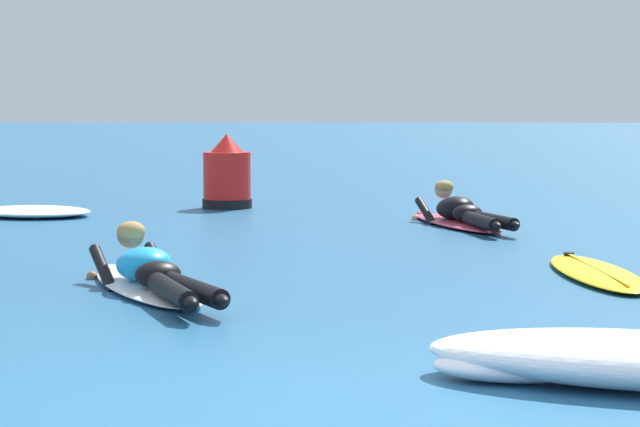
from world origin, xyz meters
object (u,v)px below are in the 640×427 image
Objects in this scene: surfer_near at (150,275)px; drifting_surfboard at (596,272)px; surfer_far at (460,215)px; channel_marker_buoy at (227,179)px.

surfer_near is 1.10× the size of drifting_surfboard.
channel_marker_buoy is (-2.94, 2.24, 0.25)m from surfer_far.
surfer_near is 2.55× the size of channel_marker_buoy.
surfer_far is at bearing 102.89° from drifting_surfboard.
drifting_surfboard is at bearing -77.11° from surfer_far.
surfer_far is 2.64× the size of channel_marker_buoy.
channel_marker_buoy is (-3.83, 6.12, 0.35)m from drifting_surfboard.
surfer_far reaches higher than drifting_surfboard.
surfer_far is (2.54, 4.99, -0.00)m from surfer_near.
channel_marker_buoy is (-0.40, 7.23, 0.25)m from surfer_near.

